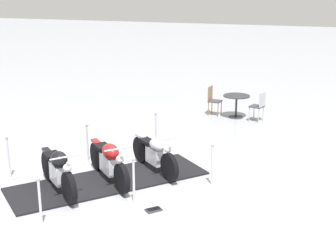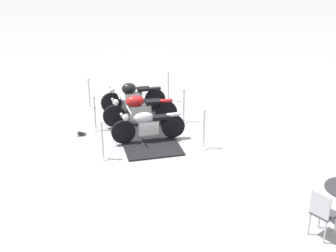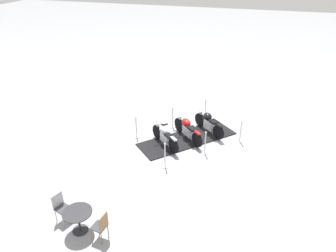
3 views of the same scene
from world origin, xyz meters
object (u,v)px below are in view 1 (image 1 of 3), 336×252
object	(u,v)px
info_placard	(154,208)
cafe_table	(236,101)
stanchion_left_rear	(156,139)
stanchion_right_rear	(212,171)
motorcycle_maroon	(109,161)
stanchion_right_mid	(134,188)
motorcycle_black	(58,170)
stanchion_left_mid	(88,150)
stanchion_left_front	(9,163)
cafe_chair_across_table	(213,99)
stanchion_right_front	(41,211)
cafe_chair_near_table	(259,105)
motorcycle_chrome	(155,153)

from	to	relation	value
info_placard	cafe_table	bearing A→B (deg)	-139.59
stanchion_left_rear	stanchion_right_rear	bearing A→B (deg)	136.42
motorcycle_maroon	stanchion_left_rear	world-z (taller)	stanchion_left_rear
stanchion_right_mid	cafe_table	world-z (taller)	stanchion_right_mid
motorcycle_black	stanchion_left_rear	xyz separation A→B (m)	(-1.15, -3.22, -0.19)
motorcycle_black	stanchion_left_mid	distance (m)	1.83
stanchion_left_front	cafe_table	world-z (taller)	stanchion_left_front
motorcycle_maroon	stanchion_left_rear	bearing A→B (deg)	127.25
motorcycle_black	stanchion_right_rear	size ratio (longest dim) A/B	1.57
cafe_chair_across_table	stanchion_left_mid	bearing A→B (deg)	-102.74
stanchion_left_front	cafe_table	bearing A→B (deg)	-121.68
stanchion_right_rear	stanchion_left_rear	bearing A→B (deg)	-43.58
stanchion_left_mid	stanchion_left_rear	world-z (taller)	stanchion_left_rear
stanchion_left_rear	motorcycle_black	bearing A→B (deg)	70.35
stanchion_right_mid	stanchion_left_front	bearing A→B (deg)	-7.91
stanchion_right_front	info_placard	distance (m)	2.22
motorcycle_maroon	cafe_table	world-z (taller)	motorcycle_maroon
motorcycle_black	info_placard	size ratio (longest dim) A/B	4.33
motorcycle_maroon	cafe_chair_across_table	bearing A→B (deg)	126.21
motorcycle_maroon	stanchion_left_front	world-z (taller)	stanchion_left_front
stanchion_left_mid	stanchion_left_front	world-z (taller)	stanchion_left_mid
stanchion_right_front	cafe_table	xyz separation A→B (m)	(-2.23, -8.64, 0.27)
motorcycle_maroon	stanchion_right_front	size ratio (longest dim) A/B	1.62
stanchion_right_rear	cafe_chair_near_table	distance (m)	5.58
stanchion_right_rear	stanchion_left_rear	xyz separation A→B (m)	(1.96, -1.86, -0.01)
cafe_table	stanchion_left_rear	bearing A→B (deg)	69.19
stanchion_right_rear	stanchion_right_mid	distance (m)	1.94
stanchion_left_front	cafe_chair_near_table	distance (m)	8.19
stanchion_left_rear	cafe_table	world-z (taller)	stanchion_left_rear
stanchion_left_front	cafe_chair_across_table	distance (m)	7.67
stanchion_right_rear	cafe_chair_near_table	world-z (taller)	stanchion_right_rear
stanchion_left_mid	info_placard	xyz separation A→B (m)	(-2.44, 2.02, -0.30)
motorcycle_maroon	info_placard	bearing A→B (deg)	8.66
motorcycle_maroon	motorcycle_chrome	distance (m)	1.19
motorcycle_maroon	info_placard	xyz separation A→B (m)	(-1.43, 1.06, -0.47)
cafe_chair_near_table	motorcycle_black	bearing A→B (deg)	82.42
cafe_chair_near_table	stanchion_right_mid	bearing A→B (deg)	95.37
stanchion_right_rear	motorcycle_maroon	bearing A→B (deg)	12.41
motorcycle_chrome	cafe_table	xyz separation A→B (m)	(-1.03, -5.47, 0.07)
stanchion_left_front	stanchion_left_rear	bearing A→B (deg)	-133.58
stanchion_left_mid	cafe_chair_across_table	distance (m)	5.85
stanchion_left_front	stanchion_left_rear	distance (m)	3.88
stanchion_left_rear	motorcycle_chrome	bearing A→B (deg)	107.79
stanchion_right_mid	info_placard	size ratio (longest dim) A/B	2.82
motorcycle_chrome	stanchion_right_mid	world-z (taller)	stanchion_right_mid
stanchion_left_front	info_placard	distance (m)	3.84
motorcycle_black	motorcycle_maroon	size ratio (longest dim) A/B	0.97
stanchion_left_rear	cafe_table	distance (m)	4.25
stanchion_left_front	cafe_table	distance (m)	7.97
stanchion_right_mid	cafe_chair_near_table	size ratio (longest dim) A/B	1.08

